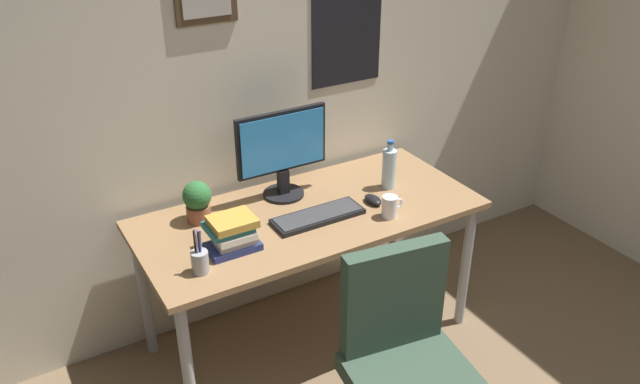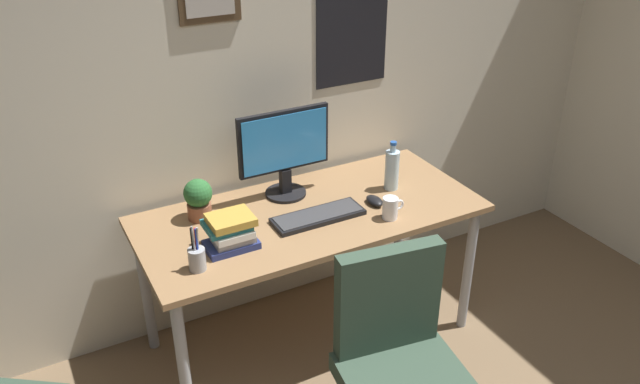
# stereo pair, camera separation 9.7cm
# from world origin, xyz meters

# --- Properties ---
(wall_back) EXTENTS (4.40, 0.10, 2.60)m
(wall_back) POSITION_xyz_m (0.00, 2.15, 1.30)
(wall_back) COLOR beige
(wall_back) RESTS_ON ground_plane
(desk) EXTENTS (1.61, 0.73, 0.74)m
(desk) POSITION_xyz_m (0.05, 1.71, 0.67)
(desk) COLOR #936D47
(desk) RESTS_ON ground_plane
(office_chair) EXTENTS (0.57, 0.57, 0.95)m
(office_chair) POSITION_xyz_m (0.00, 0.88, 0.53)
(office_chair) COLOR #334738
(office_chair) RESTS_ON ground_plane
(monitor) EXTENTS (0.46, 0.20, 0.43)m
(monitor) POSITION_xyz_m (0.02, 1.91, 0.98)
(monitor) COLOR black
(monitor) RESTS_ON desk
(keyboard) EXTENTS (0.43, 0.15, 0.03)m
(keyboard) POSITION_xyz_m (0.05, 1.63, 0.76)
(keyboard) COLOR black
(keyboard) RESTS_ON desk
(computer_mouse) EXTENTS (0.06, 0.11, 0.04)m
(computer_mouse) POSITION_xyz_m (0.35, 1.62, 0.76)
(computer_mouse) COLOR black
(computer_mouse) RESTS_ON desk
(water_bottle) EXTENTS (0.07, 0.07, 0.25)m
(water_bottle) POSITION_xyz_m (0.51, 1.72, 0.85)
(water_bottle) COLOR silver
(water_bottle) RESTS_ON desk
(coffee_mug_near) EXTENTS (0.11, 0.07, 0.10)m
(coffee_mug_near) POSITION_xyz_m (0.35, 1.48, 0.80)
(coffee_mug_near) COLOR white
(coffee_mug_near) RESTS_ON desk
(potted_plant) EXTENTS (0.13, 0.13, 0.19)m
(potted_plant) POSITION_xyz_m (-0.42, 1.89, 0.85)
(potted_plant) COLOR brown
(potted_plant) RESTS_ON desk
(pen_cup) EXTENTS (0.07, 0.07, 0.20)m
(pen_cup) POSITION_xyz_m (-0.56, 1.50, 0.80)
(pen_cup) COLOR #9EA0A5
(pen_cup) RESTS_ON desk
(book_stack_left) EXTENTS (0.22, 0.17, 0.15)m
(book_stack_left) POSITION_xyz_m (-0.39, 1.60, 0.82)
(book_stack_left) COLOR navy
(book_stack_left) RESTS_ON desk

